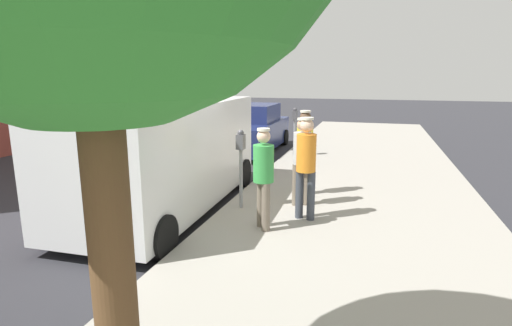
# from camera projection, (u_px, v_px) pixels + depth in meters

# --- Properties ---
(ground_plane) EXTENTS (80.00, 80.00, 0.00)m
(ground_plane) POSITION_uv_depth(u_px,v_px,m) (160.00, 221.00, 7.56)
(ground_plane) COLOR #2D2D33
(sidewalk_slab) EXTENTS (5.00, 32.00, 0.15)m
(sidewalk_slab) POSITION_uv_depth(u_px,v_px,m) (352.00, 238.00, 6.58)
(sidewalk_slab) COLOR #9E998E
(sidewalk_slab) RESTS_ON ground
(parking_meter_near) EXTENTS (0.14, 0.18, 1.52)m
(parking_meter_near) POSITION_uv_depth(u_px,v_px,m) (241.00, 155.00, 7.66)
(parking_meter_near) COLOR gray
(parking_meter_near) RESTS_ON sidewalk_slab
(parking_meter_far) EXTENTS (0.14, 0.18, 1.52)m
(parking_meter_far) POSITION_uv_depth(u_px,v_px,m) (295.00, 123.00, 12.64)
(parking_meter_far) COLOR gray
(parking_meter_far) RESTS_ON sidewalk_slab
(pedestrian_in_yellow) EXTENTS (0.34, 0.34, 1.80)m
(pedestrian_in_yellow) POSITION_uv_depth(u_px,v_px,m) (305.00, 147.00, 8.53)
(pedestrian_in_yellow) COLOR #726656
(pedestrian_in_yellow) RESTS_ON sidewalk_slab
(pedestrian_in_orange) EXTENTS (0.35, 0.34, 1.82)m
(pedestrian_in_orange) POSITION_uv_depth(u_px,v_px,m) (306.00, 161.00, 7.03)
(pedestrian_in_orange) COLOR #383D47
(pedestrian_in_orange) RESTS_ON sidewalk_slab
(pedestrian_in_gray) EXTENTS (0.34, 0.34, 1.72)m
(pedestrian_in_gray) POSITION_uv_depth(u_px,v_px,m) (302.00, 156.00, 7.81)
(pedestrian_in_gray) COLOR #726656
(pedestrian_in_gray) RESTS_ON sidewalk_slab
(pedestrian_in_green) EXTENTS (0.34, 0.34, 1.69)m
(pedestrian_in_green) POSITION_uv_depth(u_px,v_px,m) (263.00, 172.00, 6.59)
(pedestrian_in_green) COLOR #726656
(pedestrian_in_green) RESTS_ON sidewalk_slab
(parked_van) EXTENTS (2.22, 5.24, 2.15)m
(parked_van) POSITION_uv_depth(u_px,v_px,m) (166.00, 154.00, 7.93)
(parked_van) COLOR white
(parked_van) RESTS_ON ground
(parked_sedan_ahead) EXTENTS (1.94, 4.40, 1.65)m
(parked_sedan_ahead) POSITION_uv_depth(u_px,v_px,m) (251.00, 130.00, 14.31)
(parked_sedan_ahead) COLOR navy
(parked_sedan_ahead) RESTS_ON ground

